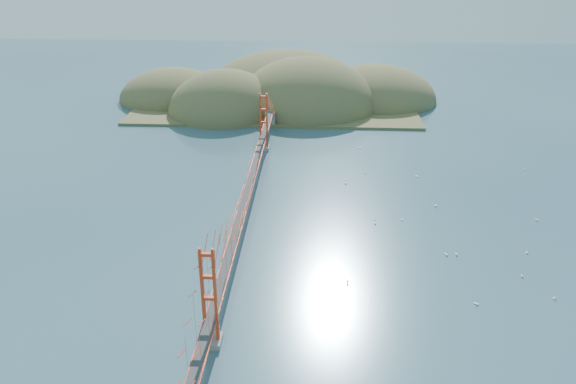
{
  "coord_description": "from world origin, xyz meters",
  "views": [
    {
      "loc": [
        10.6,
        -77.23,
        39.56
      ],
      "look_at": [
        6.46,
        0.0,
        4.28
      ],
      "focal_mm": 35.0,
      "sensor_mm": 36.0,
      "label": 1
    }
  ],
  "objects_px": {
    "bridge": "(245,174)",
    "sailboat_1": "(346,183)",
    "sailboat_2": "(476,303)",
    "sailboat_0": "(375,222)"
  },
  "relations": [
    {
      "from": "sailboat_2",
      "to": "bridge",
      "type": "bearing_deg",
      "value": 144.23
    },
    {
      "from": "bridge",
      "to": "sailboat_1",
      "type": "bearing_deg",
      "value": 40.08
    },
    {
      "from": "sailboat_1",
      "to": "sailboat_0",
      "type": "relative_size",
      "value": 1.09
    },
    {
      "from": "sailboat_2",
      "to": "sailboat_0",
      "type": "relative_size",
      "value": 1.06
    },
    {
      "from": "sailboat_2",
      "to": "sailboat_0",
      "type": "xyz_separation_m",
      "value": [
        -10.12,
        20.07,
        -0.01
      ]
    },
    {
      "from": "sailboat_2",
      "to": "sailboat_1",
      "type": "relative_size",
      "value": 0.97
    },
    {
      "from": "sailboat_2",
      "to": "sailboat_1",
      "type": "distance_m",
      "value": 37.6
    },
    {
      "from": "sailboat_1",
      "to": "sailboat_0",
      "type": "distance_m",
      "value": 15.34
    },
    {
      "from": "bridge",
      "to": "sailboat_0",
      "type": "distance_m",
      "value": 20.98
    },
    {
      "from": "bridge",
      "to": "sailboat_1",
      "type": "xyz_separation_m",
      "value": [
        15.88,
        13.37,
        -6.85
      ]
    }
  ]
}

